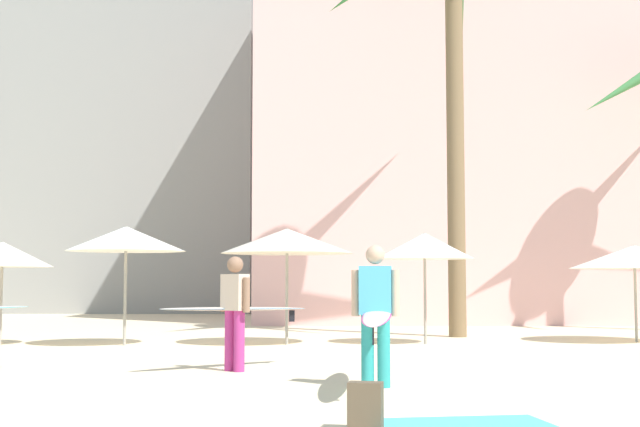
# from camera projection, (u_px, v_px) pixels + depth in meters

# --- Properties ---
(hotel_pink) EXTENTS (16.25, 11.18, 13.35)m
(hotel_pink) POSITION_uv_depth(u_px,v_px,m) (484.00, 134.00, 32.01)
(hotel_pink) COLOR beige
(hotel_pink) RESTS_ON ground
(hotel_tower_gray) EXTENTS (16.21, 10.43, 22.29)m
(hotel_tower_gray) POSITION_uv_depth(u_px,v_px,m) (87.00, 75.00, 41.86)
(hotel_tower_gray) COLOR gray
(hotel_tower_gray) RESTS_ON ground
(cafe_umbrella_0) EXTENTS (2.47, 2.47, 2.45)m
(cafe_umbrella_0) POSITION_uv_depth(u_px,v_px,m) (123.00, 239.00, 18.19)
(cafe_umbrella_0) COLOR gray
(cafe_umbrella_0) RESTS_ON ground
(cafe_umbrella_2) EXTENTS (2.08, 2.08, 2.34)m
(cafe_umbrella_2) POSITION_uv_depth(u_px,v_px,m) (422.00, 246.00, 18.57)
(cafe_umbrella_2) COLOR gray
(cafe_umbrella_2) RESTS_ON ground
(cafe_umbrella_4) EXTENTS (2.80, 2.80, 2.10)m
(cafe_umbrella_4) POSITION_uv_depth(u_px,v_px,m) (631.00, 257.00, 19.18)
(cafe_umbrella_4) COLOR gray
(cafe_umbrella_4) RESTS_ON ground
(cafe_umbrella_5) EXTENTS (2.79, 2.79, 2.43)m
(cafe_umbrella_5) POSITION_uv_depth(u_px,v_px,m) (284.00, 241.00, 18.46)
(cafe_umbrella_5) COLOR gray
(cafe_umbrella_5) RESTS_ON ground
(beach_towel) EXTENTS (1.82, 1.18, 0.01)m
(beach_towel) POSITION_uv_depth(u_px,v_px,m) (456.00, 425.00, 7.94)
(beach_towel) COLOR #4CC6D6
(beach_towel) RESTS_ON ground
(backpack) EXTENTS (0.33, 0.29, 0.42)m
(backpack) POSITION_uv_depth(u_px,v_px,m) (363.00, 407.00, 7.73)
(backpack) COLOR brown
(backpack) RESTS_ON ground
(person_far_right) EXTENTS (0.65, 3.11, 1.76)m
(person_far_right) POSITION_uv_depth(u_px,v_px,m) (373.00, 312.00, 10.77)
(person_far_right) COLOR teal
(person_far_right) RESTS_ON ground
(person_near_left) EXTENTS (2.22, 1.94, 1.68)m
(person_near_left) POSITION_uv_depth(u_px,v_px,m) (233.00, 308.00, 12.96)
(person_near_left) COLOR #B7337F
(person_near_left) RESTS_ON ground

